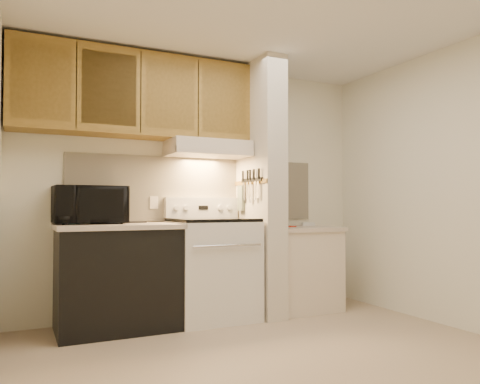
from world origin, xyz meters
TOP-DOWN VIEW (x-y plane):
  - floor at (0.00, 0.00)m, footprint 3.60×3.60m
  - ceiling at (0.00, 0.00)m, footprint 3.60×3.60m
  - wall_back at (0.00, 1.50)m, footprint 3.60×2.50m
  - wall_right at (1.80, 0.00)m, footprint 0.02×3.00m
  - backsplash at (0.00, 1.49)m, footprint 2.60×0.02m
  - range_body at (0.00, 1.16)m, footprint 0.76×0.65m
  - oven_window at (0.00, 0.84)m, footprint 0.50×0.01m
  - oven_handle at (0.00, 0.80)m, footprint 0.65×0.02m
  - cooktop at (0.00, 1.16)m, footprint 0.74×0.64m
  - range_backguard at (0.00, 1.44)m, footprint 0.76×0.08m
  - range_display at (0.00, 1.40)m, footprint 0.10×0.01m
  - range_knob_left_outer at (-0.28, 1.40)m, footprint 0.05×0.02m
  - range_knob_left_inner at (-0.18, 1.40)m, footprint 0.05×0.02m
  - range_knob_right_inner at (0.18, 1.40)m, footprint 0.05×0.02m
  - range_knob_right_outer at (0.28, 1.40)m, footprint 0.05×0.02m
  - dishwasher_front at (-0.88, 1.17)m, footprint 1.00×0.63m
  - left_countertop at (-0.88, 1.17)m, footprint 1.04×0.67m
  - spoon_rest at (-0.69, 1.36)m, footprint 0.22×0.09m
  - teal_jar at (-1.23, 1.26)m, footprint 0.12×0.12m
  - outlet at (-0.48, 1.48)m, footprint 0.08×0.01m
  - microwave at (-1.10, 1.31)m, footprint 0.62×0.43m
  - partition_pillar at (0.51, 1.15)m, footprint 0.22×0.70m
  - pillar_trim at (0.39, 1.15)m, footprint 0.01×0.70m
  - knife_strip at (0.39, 1.10)m, footprint 0.02×0.42m
  - knife_blade_a at (0.38, 0.95)m, footprint 0.01×0.03m
  - knife_handle_a at (0.38, 0.93)m, footprint 0.02×0.02m
  - knife_blade_b at (0.38, 1.01)m, footprint 0.01×0.04m
  - knife_handle_b at (0.38, 1.03)m, footprint 0.02×0.02m
  - knife_blade_c at (0.38, 1.10)m, footprint 0.01×0.04m
  - knife_handle_c at (0.38, 1.11)m, footprint 0.02×0.02m
  - knife_blade_d at (0.38, 1.18)m, footprint 0.01×0.04m
  - knife_handle_d at (0.38, 1.17)m, footprint 0.02×0.02m
  - knife_blade_e at (0.38, 1.25)m, footprint 0.01×0.04m
  - knife_handle_e at (0.38, 1.27)m, footprint 0.02×0.02m
  - oven_mitt at (0.38, 1.32)m, footprint 0.03×0.11m
  - right_cab_base at (0.97, 1.15)m, footprint 0.70×0.60m
  - right_countertop at (0.97, 1.15)m, footprint 0.74×0.64m
  - red_folder at (0.79, 1.25)m, footprint 0.26×0.32m
  - white_box at (1.19, 1.33)m, footprint 0.16×0.12m
  - range_hood at (0.00, 1.28)m, footprint 0.78×0.44m
  - hood_lip at (0.00, 1.07)m, footprint 0.78×0.04m
  - upper_cabinets at (-0.69, 1.32)m, footprint 2.18×0.33m
  - cab_door_a at (-1.51, 1.17)m, footprint 0.46×0.01m
  - cab_gap_a at (-1.23, 1.16)m, footprint 0.01×0.01m
  - cab_door_b at (-0.96, 1.17)m, footprint 0.46×0.01m
  - cab_gap_b at (-0.69, 1.16)m, footprint 0.01×0.01m
  - cab_door_c at (-0.42, 1.17)m, footprint 0.46×0.01m
  - cab_gap_c at (-0.14, 1.16)m, footprint 0.01×0.01m
  - cab_door_d at (0.13, 1.17)m, footprint 0.46×0.01m

SIDE VIEW (x-z plane):
  - floor at x=0.00m, z-range 0.00..0.00m
  - right_cab_base at x=0.97m, z-range 0.00..0.81m
  - dishwasher_front at x=-0.88m, z-range 0.00..0.87m
  - range_body at x=0.00m, z-range 0.00..0.92m
  - oven_window at x=0.00m, z-range 0.35..0.65m
  - oven_handle at x=0.00m, z-range 0.71..0.73m
  - right_countertop at x=0.97m, z-range 0.81..0.85m
  - red_folder at x=0.79m, z-range 0.85..0.86m
  - white_box at x=1.19m, z-range 0.85..0.89m
  - left_countertop at x=-0.88m, z-range 0.87..0.91m
  - spoon_rest at x=-0.69m, z-range 0.91..0.92m
  - cooktop at x=0.00m, z-range 0.92..0.95m
  - teal_jar at x=-1.23m, z-range 0.91..1.02m
  - range_backguard at x=0.00m, z-range 0.95..1.15m
  - range_display at x=0.00m, z-range 1.03..1.07m
  - range_knob_left_outer at x=-0.28m, z-range 1.03..1.07m
  - range_knob_left_inner at x=-0.18m, z-range 1.03..1.07m
  - range_knob_right_inner at x=0.18m, z-range 1.03..1.07m
  - range_knob_right_outer at x=0.28m, z-range 1.03..1.07m
  - microwave at x=-1.10m, z-range 0.91..1.24m
  - outlet at x=-0.48m, z-range 1.04..1.16m
  - oven_mitt at x=0.38m, z-range 1.02..1.27m
  - knife_blade_c at x=0.38m, z-range 1.10..1.30m
  - knife_blade_b at x=0.38m, z-range 1.12..1.30m
  - knife_blade_e at x=0.38m, z-range 1.12..1.30m
  - knife_blade_a at x=0.38m, z-range 1.14..1.30m
  - knife_blade_d at x=0.38m, z-range 1.14..1.30m
  - backsplash at x=0.00m, z-range 0.92..1.55m
  - wall_back at x=0.00m, z-range 1.24..1.26m
  - wall_right at x=1.80m, z-range 0.00..2.50m
  - partition_pillar at x=0.51m, z-range 0.00..2.50m
  - pillar_trim at x=0.39m, z-range 1.28..1.32m
  - knife_strip at x=0.39m, z-range 1.30..1.34m
  - knife_handle_a at x=0.38m, z-range 1.32..1.42m
  - knife_handle_b at x=0.38m, z-range 1.32..1.42m
  - knife_handle_c at x=0.38m, z-range 1.32..1.42m
  - knife_handle_d at x=0.38m, z-range 1.32..1.42m
  - knife_handle_e at x=0.38m, z-range 1.32..1.42m
  - hood_lip at x=0.00m, z-range 1.55..1.61m
  - range_hood at x=0.00m, z-range 1.55..1.70m
  - upper_cabinets at x=-0.69m, z-range 1.70..2.47m
  - cab_door_a at x=-1.51m, z-range 1.77..2.40m
  - cab_gap_a at x=-1.23m, z-range 1.72..2.45m
  - cab_door_b at x=-0.96m, z-range 1.77..2.40m
  - cab_gap_b at x=-0.69m, z-range 1.72..2.45m
  - cab_door_c at x=-0.42m, z-range 1.77..2.40m
  - cab_gap_c at x=-0.14m, z-range 1.72..2.45m
  - cab_door_d at x=0.13m, z-range 1.77..2.40m
  - ceiling at x=0.00m, z-range 2.50..2.50m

